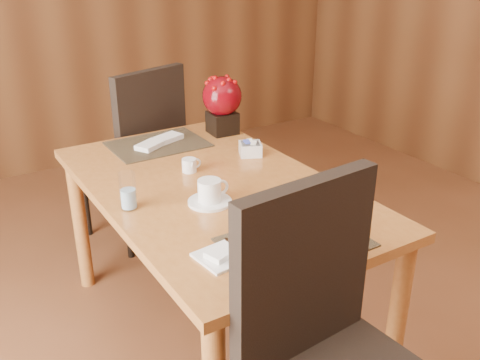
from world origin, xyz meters
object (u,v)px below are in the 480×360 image
coffee_cup (210,193)px  bread_plate (222,257)px  water_glass (128,191)px  creamer_jug (189,165)px  sugar_caddy (250,149)px  soup_setting (283,230)px  dining_table (214,206)px  near_chair (332,351)px  berry_decor (222,101)px  far_chair (139,147)px

coffee_cup → bread_plate: 0.39m
coffee_cup → water_glass: water_glass is taller
creamer_jug → sugar_caddy: size_ratio=0.83×
creamer_jug → soup_setting: bearing=-90.9°
coffee_cup → sugar_caddy: size_ratio=1.71×
dining_table → near_chair: bearing=-97.6°
coffee_cup → creamer_jug: (0.07, 0.31, -0.01)m
bread_plate → near_chair: (0.13, -0.39, -0.15)m
water_glass → berry_decor: berry_decor is taller
coffee_cup → water_glass: 0.30m
creamer_jug → far_chair: 0.84m
dining_table → near_chair: near_chair is taller
coffee_cup → near_chair: near_chair is taller
creamer_jug → bread_plate: 0.71m
berry_decor → coffee_cup: bearing=-123.6°
creamer_jug → bread_plate: size_ratio=0.55×
sugar_caddy → near_chair: 1.18m
sugar_caddy → dining_table: bearing=-147.3°
coffee_cup → sugar_caddy: bearing=40.2°
water_glass → creamer_jug: bearing=29.2°
dining_table → sugar_caddy: sugar_caddy is taller
sugar_caddy → soup_setting: bearing=-115.5°
water_glass → berry_decor: size_ratio=0.49×
berry_decor → bread_plate: 1.22m
soup_setting → berry_decor: (0.40, 1.08, 0.11)m
soup_setting → sugar_caddy: bearing=73.7°
sugar_caddy → berry_decor: 0.37m
creamer_jug → berry_decor: bearing=44.8°
dining_table → berry_decor: (0.36, 0.54, 0.26)m
water_glass → sugar_caddy: size_ratio=1.47×
water_glass → creamer_jug: 0.40m
water_glass → near_chair: bearing=-73.8°
water_glass → soup_setting: bearing=-57.3°
soup_setting → water_glass: bearing=131.9°
creamer_jug → near_chair: (-0.10, -1.06, -0.17)m
dining_table → sugar_caddy: bearing=32.7°
dining_table → water_glass: 0.41m
dining_table → soup_setting: (-0.04, -0.54, 0.15)m
water_glass → near_chair: (0.25, -0.86, -0.21)m
coffee_cup → dining_table: bearing=56.4°
soup_setting → coffee_cup: (-0.05, 0.39, -0.01)m
sugar_caddy → far_chair: (-0.25, 0.79, -0.19)m
sugar_caddy → bread_plate: sugar_caddy is taller
dining_table → near_chair: (-0.12, -0.89, -0.04)m
dining_table → coffee_cup: 0.22m
near_chair → berry_decor: bearing=67.2°
dining_table → creamer_jug: creamer_jug is taller
soup_setting → sugar_caddy: 0.81m
bread_plate → coffee_cup: bearing=66.6°
coffee_cup → berry_decor: 0.83m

